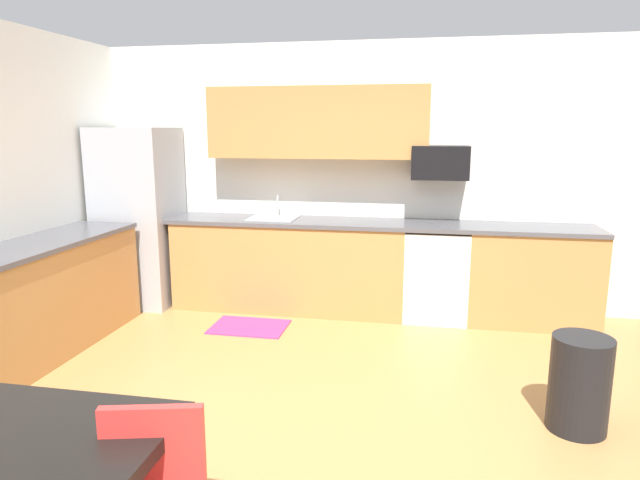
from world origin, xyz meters
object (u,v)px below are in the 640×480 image
oven_range (436,272)px  trash_bin (579,384)px  microwave (440,162)px  refrigerator (139,217)px

oven_range → trash_bin: (0.85, -2.00, -0.16)m
oven_range → microwave: microwave is taller
trash_bin → refrigerator: bearing=154.1°
refrigerator → trash_bin: 4.43m
refrigerator → oven_range: bearing=1.5°
oven_range → microwave: bearing=90.0°
microwave → trash_bin: size_ratio=0.90×
oven_range → refrigerator: bearing=-178.5°
microwave → trash_bin: bearing=-67.9°
refrigerator → oven_range: refrigerator is taller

